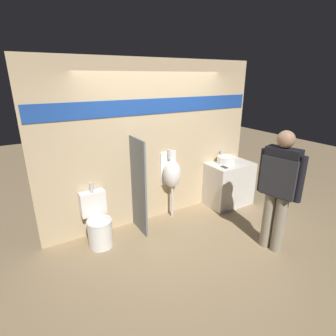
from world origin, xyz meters
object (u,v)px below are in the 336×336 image
Objects in this scene: toilet at (98,224)px; person_in_vest at (279,184)px; sink_basin at (227,160)px; cell_phone at (224,167)px; urinal_near_counter at (172,174)px.

person_in_vest is (2.17, -1.41, 0.70)m from toilet.
toilet is at bearing -178.78° from sink_basin.
person_in_vest is at bearing -98.30° from cell_phone.
cell_phone is 0.11× the size of urinal_near_counter.
sink_basin is 0.28m from cell_phone.
sink_basin is at bearing -28.69° from person_in_vest.
sink_basin is at bearing 1.22° from toilet.
cell_phone is at bearing -2.87° from toilet.
sink_basin reaches higher than cell_phone.
cell_phone is at bearing -15.21° from urinal_near_counter.
toilet reaches higher than cell_phone.
cell_phone is 2.42m from toilet.
sink_basin is 2.58× the size of cell_phone.
urinal_near_counter reaches higher than sink_basin.
toilet is (-2.36, 0.12, -0.52)m from cell_phone.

